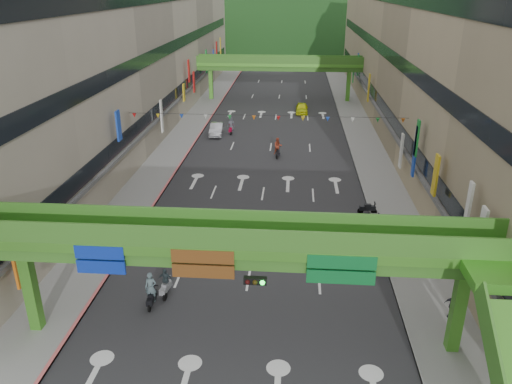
{
  "coord_description": "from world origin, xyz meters",
  "views": [
    {
      "loc": [
        2.61,
        -15.29,
        17.45
      ],
      "look_at": [
        0.0,
        18.0,
        3.5
      ],
      "focal_mm": 35.0,
      "sensor_mm": 36.0,
      "label": 1
    }
  ],
  "objects_px": {
    "overpass_near": "(255,261)",
    "pedestrian_red": "(397,251)",
    "car_yellow": "(302,108)",
    "car_silver": "(217,129)",
    "scooter_rider_near": "(151,291)",
    "scooter_rider_mid": "(278,147)"
  },
  "relations": [
    {
      "from": "overpass_near",
      "to": "car_silver",
      "type": "xyz_separation_m",
      "value": [
        -7.93,
        39.1,
        -4.48
      ]
    },
    {
      "from": "car_silver",
      "to": "car_yellow",
      "type": "distance_m",
      "value": 16.2
    },
    {
      "from": "scooter_rider_near",
      "to": "car_yellow",
      "type": "relative_size",
      "value": 0.5
    },
    {
      "from": "overpass_near",
      "to": "scooter_rider_mid",
      "type": "relative_size",
      "value": 12.78
    },
    {
      "from": "car_silver",
      "to": "car_yellow",
      "type": "bearing_deg",
      "value": 45.98
    },
    {
      "from": "scooter_rider_near",
      "to": "car_yellow",
      "type": "distance_m",
      "value": 48.92
    },
    {
      "from": "overpass_near",
      "to": "pedestrian_red",
      "type": "bearing_deg",
      "value": 47.06
    },
    {
      "from": "scooter_rider_mid",
      "to": "pedestrian_red",
      "type": "distance_m",
      "value": 23.19
    },
    {
      "from": "car_yellow",
      "to": "car_silver",
      "type": "bearing_deg",
      "value": -130.68
    },
    {
      "from": "scooter_rider_near",
      "to": "car_silver",
      "type": "bearing_deg",
      "value": 92.61
    },
    {
      "from": "overpass_near",
      "to": "car_yellow",
      "type": "relative_size",
      "value": 6.41
    },
    {
      "from": "scooter_rider_mid",
      "to": "car_silver",
      "type": "relative_size",
      "value": 0.5
    },
    {
      "from": "overpass_near",
      "to": "scooter_rider_mid",
      "type": "height_order",
      "value": "overpass_near"
    },
    {
      "from": "scooter_rider_near",
      "to": "pedestrian_red",
      "type": "bearing_deg",
      "value": 22.63
    },
    {
      "from": "car_yellow",
      "to": "pedestrian_red",
      "type": "xyz_separation_m",
      "value": [
        6.13,
        -41.76,
        0.07
      ]
    },
    {
      "from": "scooter_rider_near",
      "to": "scooter_rider_mid",
      "type": "height_order",
      "value": "scooter_rider_near"
    },
    {
      "from": "scooter_rider_mid",
      "to": "car_yellow",
      "type": "relative_size",
      "value": 0.5
    },
    {
      "from": "pedestrian_red",
      "to": "car_yellow",
      "type": "bearing_deg",
      "value": 103.41
    },
    {
      "from": "overpass_near",
      "to": "car_yellow",
      "type": "height_order",
      "value": "overpass_near"
    },
    {
      "from": "scooter_rider_near",
      "to": "pedestrian_red",
      "type": "relative_size",
      "value": 1.35
    },
    {
      "from": "overpass_near",
      "to": "pedestrian_red",
      "type": "height_order",
      "value": "overpass_near"
    },
    {
      "from": "overpass_near",
      "to": "scooter_rider_near",
      "type": "bearing_deg",
      "value": 153.0
    }
  ]
}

